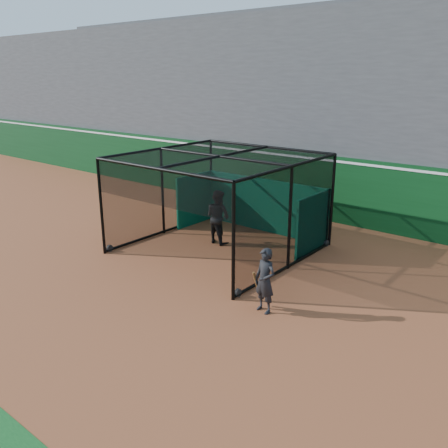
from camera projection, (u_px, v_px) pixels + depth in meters
The scene contains 6 objects.
ground at pixel (156, 286), 12.63m from camera, with size 120.00×120.00×0.00m, color #984E2C.
outfield_wall at pixel (314, 185), 18.55m from camera, with size 50.00×0.50×2.50m.
grandstand at pixel (361, 97), 20.39m from camera, with size 50.00×7.85×8.95m.
batting_cage at pixel (220, 204), 14.93m from camera, with size 5.24×5.28×3.01m.
batter at pixel (218, 217), 15.70m from camera, with size 0.88×0.68×1.81m, color black.
on_deck_player at pixel (265, 281), 11.07m from camera, with size 0.64×0.47×1.58m.
Camera 1 is at (8.68, -7.84, 5.38)m, focal length 38.00 mm.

